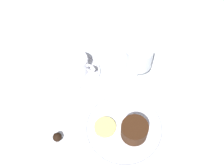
{
  "coord_description": "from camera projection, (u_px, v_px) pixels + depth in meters",
  "views": [
    {
      "loc": [
        0.08,
        -0.33,
        0.68
      ],
      "look_at": [
        -0.06,
        0.07,
        0.04
      ],
      "focal_mm": 42.0,
      "sensor_mm": 36.0,
      "label": 1
    }
  ],
  "objects": [
    {
      "name": "pineapple_slice",
      "position": [
        105.0,
        127.0,
        0.72
      ],
      "size": [
        0.06,
        0.06,
        0.01
      ],
      "color": "#EFE075",
      "rests_on": "dinner_plate"
    },
    {
      "name": "coffee_cup",
      "position": [
        76.0,
        64.0,
        0.81
      ],
      "size": [
        0.11,
        0.08,
        0.06
      ],
      "color": "white",
      "rests_on": "saucer"
    },
    {
      "name": "saucer",
      "position": [
        77.0,
        72.0,
        0.84
      ],
      "size": [
        0.15,
        0.15,
        0.01
      ],
      "color": "white",
      "rests_on": "ground_plane"
    },
    {
      "name": "spoon",
      "position": [
        89.0,
        75.0,
        0.82
      ],
      "size": [
        0.03,
        0.11,
        0.0
      ],
      "color": "silver",
      "rests_on": "saucer"
    },
    {
      "name": "dinner_plate",
      "position": [
        124.0,
        128.0,
        0.73
      ],
      "size": [
        0.23,
        0.23,
        0.01
      ],
      "color": "white",
      "rests_on": "ground_plane"
    },
    {
      "name": "chocolate_truffle",
      "position": [
        57.0,
        137.0,
        0.71
      ],
      "size": [
        0.03,
        0.03,
        0.03
      ],
      "color": "black",
      "rests_on": "ground_plane"
    },
    {
      "name": "wine_glass",
      "position": [
        139.0,
        58.0,
        0.76
      ],
      "size": [
        0.08,
        0.08,
        0.13
      ],
      "color": "silver",
      "rests_on": "ground_plane"
    },
    {
      "name": "dessert_cake",
      "position": [
        134.0,
        130.0,
        0.69
      ],
      "size": [
        0.07,
        0.07,
        0.05
      ],
      "color": "#381E0F",
      "rests_on": "dinner_plate"
    },
    {
      "name": "ground_plane",
      "position": [
        125.0,
        116.0,
        0.76
      ],
      "size": [
        3.0,
        3.0,
        0.0
      ],
      "primitive_type": "plane",
      "color": "white"
    },
    {
      "name": "fork",
      "position": [
        75.0,
        110.0,
        0.77
      ],
      "size": [
        0.02,
        0.19,
        0.01
      ],
      "color": "silver",
      "rests_on": "ground_plane"
    }
  ]
}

